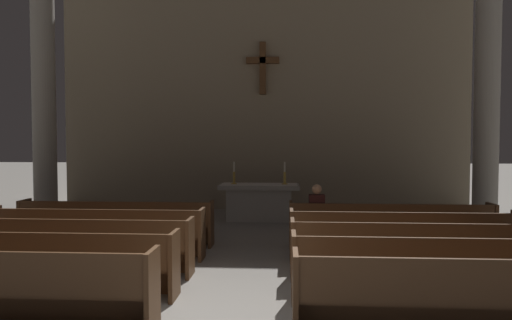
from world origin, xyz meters
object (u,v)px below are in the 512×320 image
object	(u,v)px
column_right_second	(487,90)
candlestick_right	(285,177)
altar	(259,201)
candlestick_left	(234,177)
pew_right_row_2	(444,270)
pew_right_row_3	(421,251)
pew_right_row_4	(404,237)
pew_right_row_1	(477,297)
column_left_second	(44,93)
pew_left_row_4	(96,233)
pew_right_row_5	(390,226)
lone_worshipper	(316,214)
pew_left_row_5	(116,223)
pew_left_row_2	(34,263)
pew_left_row_3	(69,246)

from	to	relation	value
column_right_second	candlestick_right	xyz separation A→B (m)	(-5.26, 0.23, -2.33)
altar	candlestick_left	bearing A→B (deg)	180.00
pew_right_row_2	pew_right_row_3	size ratio (longest dim) A/B	1.00
pew_right_row_2	pew_right_row_4	bearing A→B (deg)	90.00
pew_right_row_1	column_left_second	world-z (taller)	column_left_second
pew_right_row_4	candlestick_right	bearing A→B (deg)	116.67
pew_left_row_4	column_left_second	world-z (taller)	column_left_second
pew_left_row_4	pew_right_row_3	distance (m)	5.80
pew_right_row_1	column_right_second	bearing A→B (deg)	66.78
pew_right_row_5	lone_worshipper	bearing A→B (deg)	178.50
pew_right_row_1	altar	xyz separation A→B (m)	(-2.85, 7.49, 0.06)
pew_right_row_3	pew_left_row_4	bearing A→B (deg)	169.35
pew_left_row_5	column_right_second	size ratio (longest dim) A/B	0.57
pew_left_row_2	column_left_second	world-z (taller)	column_left_second
pew_right_row_5	column_left_second	distance (m)	9.79
column_right_second	pew_left_row_5	bearing A→B (deg)	-161.36
pew_right_row_4	candlestick_right	world-z (taller)	candlestick_right
pew_left_row_3	pew_right_row_4	bearing A→B (deg)	10.65
pew_right_row_5	pew_left_row_5	bearing A→B (deg)	180.00
pew_right_row_1	column_right_second	xyz separation A→B (m)	(3.11, 7.26, 3.06)
pew_left_row_4	pew_right_row_5	distance (m)	5.80
pew_left_row_2	pew_right_row_3	xyz separation A→B (m)	(5.70, 1.07, 0.00)
column_right_second	lone_worshipper	size ratio (longest dim) A/B	5.48
pew_right_row_1	pew_right_row_2	distance (m)	1.07
pew_left_row_4	column_right_second	size ratio (longest dim) A/B	0.57
pew_right_row_3	pew_left_row_5	bearing A→B (deg)	159.39
candlestick_left	pew_right_row_4	bearing A→B (deg)	-50.33
pew_right_row_3	pew_right_row_4	bearing A→B (deg)	90.00
pew_left_row_2	pew_left_row_3	bearing A→B (deg)	90.00
pew_left_row_2	pew_left_row_5	size ratio (longest dim) A/B	1.00
pew_left_row_2	pew_right_row_4	world-z (taller)	same
pew_left_row_2	altar	distance (m)	7.03
pew_right_row_4	candlestick_left	size ratio (longest dim) A/B	6.65
altar	lone_worshipper	world-z (taller)	lone_worshipper
pew_left_row_5	pew_right_row_5	world-z (taller)	same
column_left_second	lone_worshipper	world-z (taller)	column_left_second
pew_right_row_1	altar	bearing A→B (deg)	110.82
lone_worshipper	altar	bearing A→B (deg)	113.21
pew_right_row_1	pew_right_row_3	size ratio (longest dim) A/B	1.00
pew_right_row_2	altar	size ratio (longest dim) A/B	1.86
pew_right_row_3	candlestick_left	size ratio (longest dim) A/B	6.65
candlestick_left	candlestick_right	distance (m)	1.40
candlestick_left	pew_right_row_5	bearing A→B (deg)	-42.11
candlestick_right	column_right_second	bearing A→B (deg)	-2.55
pew_left_row_5	candlestick_right	xyz separation A→B (m)	(3.55, 3.21, 0.73)
pew_right_row_5	altar	xyz separation A→B (m)	(-2.85, 3.21, 0.06)
candlestick_right	altar	bearing A→B (deg)	-180.00
column_right_second	lone_worshipper	xyz separation A→B (m)	(-4.60, -2.93, -2.84)
pew_right_row_1	candlestick_left	distance (m)	8.32
altar	lone_worshipper	bearing A→B (deg)	-66.79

